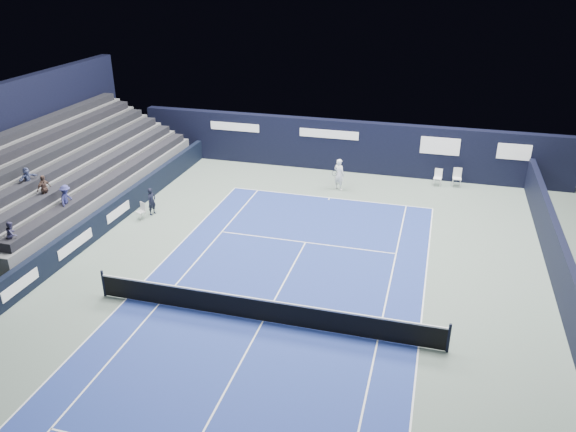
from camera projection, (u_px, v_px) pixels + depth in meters
name	position (u px, v px, depth m)	size (l,w,h in m)	color
ground	(279.00, 292.00, 21.88)	(48.00, 48.00, 0.00)	slate
court_surface	(263.00, 321.00, 20.12)	(10.97, 23.77, 0.01)	navy
enclosure_wall_right	(558.00, 259.00, 22.46)	(0.30, 22.00, 1.80)	black
folding_chair_back_a	(438.00, 176.00, 32.04)	(0.47, 0.45, 0.98)	white
folding_chair_back_b	(457.00, 176.00, 31.88)	(0.49, 0.48, 1.08)	silver
line_judge_chair	(142.00, 210.00, 27.91)	(0.49, 0.48, 0.85)	silver
line_judge	(152.00, 201.00, 28.31)	(0.51, 0.34, 1.41)	black
court_markings	(263.00, 321.00, 20.12)	(11.03, 23.83, 0.00)	white
tennis_net	(263.00, 310.00, 19.91)	(12.90, 0.10, 1.10)	black
back_sponsor_wall	(346.00, 146.00, 33.93)	(26.00, 0.63, 3.10)	black
side_barrier_left	(115.00, 212.00, 27.41)	(0.33, 22.00, 1.20)	black
spectator_stand	(57.00, 172.00, 28.65)	(6.00, 18.00, 6.40)	#525255
tennis_player	(339.00, 174.00, 31.29)	(0.78, 0.95, 1.80)	white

